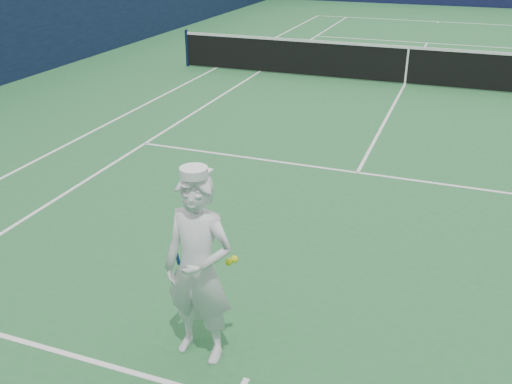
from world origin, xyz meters
TOP-DOWN VIEW (x-y plane):
  - ground at (0.00, 0.00)m, footprint 80.00×80.00m
  - court_markings at (0.00, 0.00)m, footprint 11.03×23.83m
  - windscreen_fence at (0.00, 0.00)m, footprint 20.12×36.12m
  - tennis_net at (0.00, 0.00)m, footprint 12.88×0.09m
  - tennis_player at (-0.54, -11.39)m, footprint 0.78×0.53m

SIDE VIEW (x-z plane):
  - ground at x=0.00m, z-range 0.00..0.00m
  - court_markings at x=0.00m, z-range 0.00..0.01m
  - tennis_net at x=0.00m, z-range 0.02..1.09m
  - tennis_player at x=-0.54m, z-range -0.02..1.93m
  - windscreen_fence at x=0.00m, z-range 0.00..4.00m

